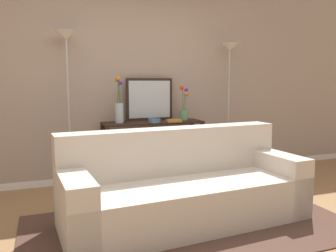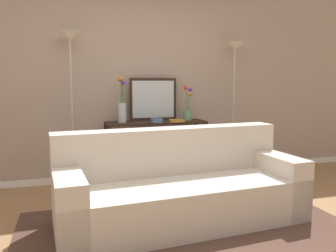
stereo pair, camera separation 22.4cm
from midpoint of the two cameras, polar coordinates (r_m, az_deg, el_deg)
name	(u,v)px [view 1 (the left image)]	position (r m, az deg, el deg)	size (l,w,h in m)	color
ground_plane	(188,240)	(3.10, 1.07, -18.48)	(16.00, 16.00, 0.02)	#9E754C
back_wall	(128,70)	(4.79, -8.06, 9.17)	(12.00, 0.15, 3.01)	white
area_rug	(191,226)	(3.32, 1.77, -16.30)	(3.01, 1.59, 0.01)	#51382D
couch	(184,189)	(3.35, 0.67, -10.44)	(2.37, 1.03, 0.88)	beige
console_table	(153,140)	(4.59, -3.89, -2.36)	(1.33, 0.39, 0.82)	black
floor_lamp_left	(67,66)	(4.39, -17.82, 9.40)	(0.28, 0.28, 1.94)	#B7B2A8
floor_lamp_right	(229,72)	(5.01, 8.83, 8.84)	(0.28, 0.28, 1.89)	#B7B2A8
wall_mirror	(150,99)	(4.69, -4.45, 4.43)	(0.65, 0.02, 0.57)	black
vase_tall_flowers	(119,108)	(4.44, -9.54, 3.00)	(0.11, 0.13, 0.59)	silver
vase_short_flowers	(184,108)	(4.69, 1.34, 2.98)	(0.13, 0.12, 0.47)	#669E6B
fruit_bowl	(154,120)	(4.43, -3.73, 0.92)	(0.16, 0.16, 0.05)	#4C7093
book_stack	(174,121)	(4.50, -0.47, 0.89)	(0.20, 0.17, 0.03)	#B77F33
book_row_under_console	(130,180)	(4.63, -7.69, -8.86)	(0.44, 0.17, 0.13)	#1E7075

